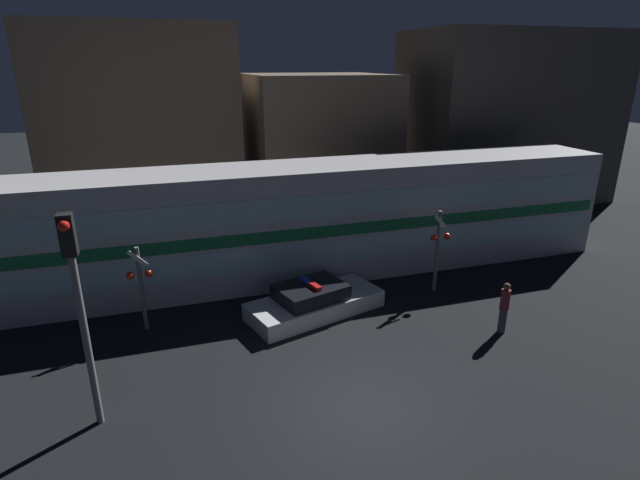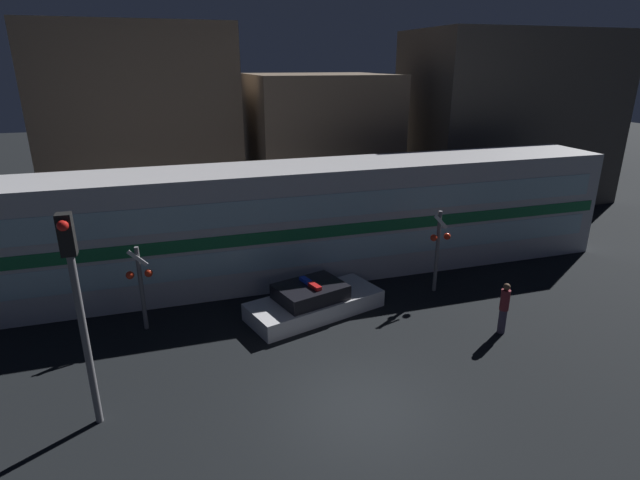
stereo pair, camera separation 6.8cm
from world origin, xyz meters
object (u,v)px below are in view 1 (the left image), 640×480
object	(u,v)px
police_car	(314,301)
traffic_light_corner	(78,296)
train	(324,219)
pedestrian	(504,307)
crossing_signal_near	(438,246)

from	to	relation	value
police_car	traffic_light_corner	bearing A→B (deg)	-166.30
police_car	traffic_light_corner	distance (m)	7.90
police_car	traffic_light_corner	size ratio (longest dim) A/B	0.96
traffic_light_corner	police_car	bearing A→B (deg)	29.89
traffic_light_corner	train	bearing A→B (deg)	42.02
pedestrian	traffic_light_corner	size ratio (longest dim) A/B	0.33
train	pedestrian	bearing A→B (deg)	-59.35
crossing_signal_near	traffic_light_corner	bearing A→B (deg)	-160.34
train	traffic_light_corner	bearing A→B (deg)	-137.98
police_car	pedestrian	world-z (taller)	pedestrian
police_car	crossing_signal_near	world-z (taller)	crossing_signal_near
train	pedestrian	distance (m)	7.53
pedestrian	traffic_light_corner	world-z (taller)	traffic_light_corner
train	pedestrian	xyz separation A→B (m)	(3.78, -6.38, -1.32)
police_car	crossing_signal_near	bearing A→B (deg)	-12.38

